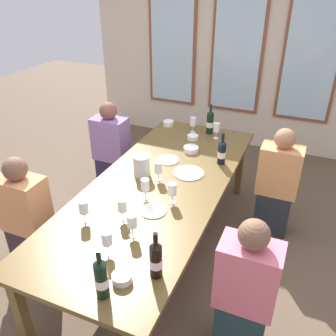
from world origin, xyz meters
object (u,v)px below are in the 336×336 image
at_px(tasting_bowl_1, 168,123).
at_px(tasting_bowl_2, 122,278).
at_px(wine_bottle_1, 222,152).
at_px(seated_person_3, 277,185).
at_px(tasting_bowl_3, 191,149).
at_px(dining_table, 159,189).
at_px(metal_pitcher, 142,165).
at_px(wine_glass_5, 132,222).
at_px(wine_bottle_0, 156,260).
at_px(wine_glass_2, 84,208).
at_px(wine_glass_3, 122,206).
at_px(wine_bottle_3, 210,122).
at_px(wine_glass_0, 172,190).
at_px(white_plate_0, 189,173).
at_px(wine_bottle_2, 101,279).
at_px(wine_glass_4, 217,128).
at_px(seated_person_0, 27,220).
at_px(wine_glass_8, 107,239).
at_px(tasting_bowl_0, 193,137).
at_px(white_plate_1, 168,160).
at_px(seated_person_2, 112,152).
at_px(wine_glass_7, 145,186).
at_px(white_plate_2, 153,210).
at_px(wine_glass_1, 159,168).
at_px(wine_glass_6, 193,122).

distance_m(tasting_bowl_1, tasting_bowl_2, 2.38).
height_order(wine_bottle_1, seated_person_3, seated_person_3).
bearing_deg(tasting_bowl_3, dining_table, -93.92).
height_order(metal_pitcher, wine_glass_5, metal_pitcher).
distance_m(wine_bottle_0, wine_glass_2, 0.74).
bearing_deg(wine_glass_3, tasting_bowl_1, 102.27).
bearing_deg(wine_bottle_3, wine_glass_0, -84.86).
bearing_deg(white_plate_0, wine_bottle_2, -89.10).
bearing_deg(wine_glass_4, wine_bottle_3, 136.49).
bearing_deg(seated_person_0, wine_glass_8, -15.61).
distance_m(metal_pitcher, tasting_bowl_0, 0.90).
xyz_separation_m(metal_pitcher, tasting_bowl_2, (0.44, -1.15, -0.07)).
relative_size(white_plate_1, seated_person_2, 0.20).
xyz_separation_m(dining_table, wine_glass_8, (0.05, -0.90, 0.18)).
bearing_deg(white_plate_1, wine_bottle_3, 76.77).
height_order(wine_glass_3, wine_glass_7, same).
relative_size(tasting_bowl_3, seated_person_0, 0.13).
bearing_deg(wine_glass_7, white_plate_2, -46.43).
bearing_deg(tasting_bowl_2, wine_glass_1, 103.43).
bearing_deg(wine_bottle_3, wine_glass_1, -95.62).
relative_size(white_plate_0, tasting_bowl_0, 2.34).
height_order(tasting_bowl_1, wine_glass_5, wine_glass_5).
relative_size(tasting_bowl_0, wine_glass_7, 0.68).
bearing_deg(white_plate_1, wine_glass_1, -79.04).
xyz_separation_m(white_plate_2, wine_glass_6, (-0.22, 1.52, 0.11)).
bearing_deg(seated_person_2, seated_person_0, -90.00).
distance_m(tasting_bowl_0, seated_person_0, 1.84).
distance_m(wine_bottle_1, seated_person_3, 0.64).
bearing_deg(seated_person_3, wine_bottle_1, -162.31).
height_order(wine_glass_0, wine_glass_1, same).
relative_size(white_plate_2, metal_pitcher, 1.09).
relative_size(wine_glass_3, seated_person_0, 0.16).
xyz_separation_m(wine_glass_0, seated_person_2, (-1.12, 0.94, -0.33)).
bearing_deg(wine_bottle_0, tasting_bowl_1, 111.04).
height_order(tasting_bowl_3, wine_glass_8, wine_glass_8).
distance_m(dining_table, wine_glass_6, 1.16).
bearing_deg(tasting_bowl_0, wine_glass_0, -78.30).
relative_size(dining_table, wine_glass_1, 15.63).
height_order(white_plate_0, tasting_bowl_3, tasting_bowl_3).
distance_m(white_plate_1, wine_bottle_1, 0.52).
relative_size(wine_bottle_1, wine_glass_6, 1.75).
height_order(tasting_bowl_2, seated_person_2, seated_person_2).
relative_size(white_plate_0, wine_bottle_2, 0.83).
distance_m(metal_pitcher, seated_person_2, 1.01).
height_order(wine_bottle_2, seated_person_2, seated_person_2).
relative_size(wine_glass_2, seated_person_2, 0.16).
relative_size(wine_bottle_1, wine_glass_0, 1.75).
height_order(white_plate_0, tasting_bowl_1, tasting_bowl_1).
bearing_deg(seated_person_3, seated_person_2, -179.84).
distance_m(wine_glass_2, wine_glass_3, 0.27).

